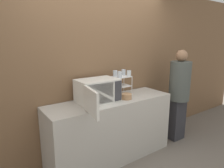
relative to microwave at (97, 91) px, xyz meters
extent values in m
plane|color=#6B6056|center=(0.22, -0.31, -1.08)|extent=(12.00, 12.00, 0.00)
cube|color=brown|center=(0.22, 0.30, 0.22)|extent=(8.00, 0.06, 2.60)
cube|color=#B7B2A8|center=(0.22, -0.02, -0.62)|extent=(1.91, 0.57, 0.92)
cube|color=silver|center=(0.02, 0.03, 0.00)|extent=(0.56, 0.37, 0.32)
cube|color=#B7B2A8|center=(-0.04, -0.16, 0.00)|extent=(0.40, 0.01, 0.27)
cube|color=#333338|center=(0.24, -0.16, 0.00)|extent=(0.11, 0.01, 0.28)
cube|color=silver|center=(-0.31, -0.37, 0.00)|extent=(0.10, 0.44, 0.30)
cylinder|color=white|center=(0.37, -0.02, -0.01)|extent=(0.01, 0.01, 0.30)
cylinder|color=white|center=(0.61, -0.02, -0.01)|extent=(0.01, 0.01, 0.30)
cylinder|color=white|center=(0.37, 0.18, -0.01)|extent=(0.01, 0.01, 0.30)
cylinder|color=white|center=(0.61, 0.18, -0.01)|extent=(0.01, 0.01, 0.30)
cube|color=white|center=(0.49, 0.08, -0.01)|extent=(0.24, 0.20, 0.01)
cube|color=white|center=(0.49, 0.08, 0.14)|extent=(0.24, 0.20, 0.01)
cylinder|color=silver|center=(0.40, 0.02, 0.19)|extent=(0.07, 0.07, 0.09)
cylinder|color=silver|center=(0.57, 0.14, 0.19)|extent=(0.07, 0.07, 0.09)
cylinder|color=silver|center=(0.57, 0.02, 0.19)|extent=(0.07, 0.07, 0.09)
cylinder|color=silver|center=(0.40, 0.14, 0.19)|extent=(0.07, 0.07, 0.09)
cylinder|color=#AD7F56|center=(0.42, -0.12, -0.15)|extent=(0.08, 0.08, 0.01)
cylinder|color=#AD7F56|center=(0.42, -0.12, -0.12)|extent=(0.15, 0.15, 0.08)
cube|color=#2D2D33|center=(1.53, -0.21, -0.71)|extent=(0.28, 0.18, 0.74)
cylinder|color=#474C47|center=(1.53, -0.21, -0.01)|extent=(0.35, 0.35, 0.67)
sphere|color=#936B4C|center=(1.53, -0.21, 0.42)|extent=(0.19, 0.19, 0.19)
camera|label=1|loc=(-1.36, -2.27, 0.69)|focal=32.00mm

